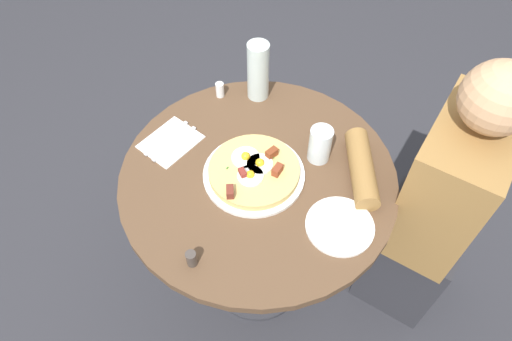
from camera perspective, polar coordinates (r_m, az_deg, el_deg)
name	(u,v)px	position (r m, az deg, el deg)	size (l,w,h in m)	color
ground_plane	(257,278)	(1.98, 0.18, -13.32)	(6.00, 6.00, 0.00)	#2D2D33
dining_table	(258,206)	(1.49, 0.24, -4.45)	(0.83, 0.83, 0.73)	brown
person_seated	(430,215)	(1.64, 20.96, -5.27)	(0.47, 0.48, 1.14)	#2D2D33
pizza_plate	(254,174)	(1.34, -0.26, -0.46)	(0.30, 0.30, 0.01)	white
breakfast_pizza	(254,170)	(1.33, -0.27, 0.04)	(0.27, 0.27, 0.05)	tan
bread_plate	(340,226)	(1.27, 10.43, -6.85)	(0.19, 0.19, 0.01)	white
napkin	(171,142)	(1.45, -10.63, 3.55)	(0.17, 0.14, 0.00)	white
fork	(174,144)	(1.44, -10.16, 3.33)	(0.18, 0.01, 0.01)	silver
knife	(166,138)	(1.46, -11.14, 4.00)	(0.18, 0.01, 0.01)	silver
water_glass	(320,144)	(1.36, 8.01, 3.24)	(0.07, 0.07, 0.12)	silver
water_bottle	(258,71)	(1.51, 0.26, 12.32)	(0.07, 0.07, 0.21)	silver
salt_shaker	(220,90)	(1.56, -4.54, 10.04)	(0.03, 0.03, 0.05)	white
pepper_shaker	(191,259)	(1.19, -8.08, -10.85)	(0.03, 0.03, 0.05)	#3F3833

